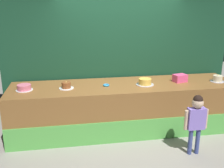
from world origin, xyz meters
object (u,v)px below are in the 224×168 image
Objects in this scene: pink_box at (180,78)px; cake_far_left at (24,88)px; donut at (106,85)px; cake_center_right at (145,82)px; child_figure at (196,117)px; cake_center_left at (66,86)px; cake_far_right at (218,79)px.

cake_far_left is at bearing -179.05° from pink_box.
cake_center_right is (0.73, -0.04, 0.04)m from donut.
cake_far_left reaches higher than donut.
child_figure is 2.28m from cake_center_left.
cake_center_left is (-2.01, 1.03, 0.30)m from child_figure.
pink_box reaches higher than cake_center_right.
donut is 0.44× the size of cake_far_right.
cake_far_left is 1.11× the size of cake_center_left.
donut is at bearing -178.34° from pink_box.
cake_far_left is (-2.92, -0.05, -0.02)m from pink_box.
cake_center_left reaches higher than cake_center_right.
pink_box reaches higher than cake_far_left.
cake_far_right is at bearing -1.25° from cake_center_right.
cake_center_right reaches higher than donut.
cake_far_right is at bearing -1.92° from donut.
child_figure is at bearing -61.57° from cake_center_right.
child_figure is at bearing -27.19° from cake_center_left.
cake_center_left is at bearing -1.53° from cake_far_left.
cake_center_right is at bearing 118.43° from child_figure.
child_figure is 8.64× the size of donut.
cake_far_right reaches higher than child_figure.
cake_center_left is 2.92m from cake_far_right.
cake_center_left is at bearing 179.06° from cake_far_right.
child_figure is 2.95m from cake_far_left.
cake_far_right is (2.92, -0.05, 0.00)m from cake_center_left.
cake_center_right is (-0.55, 1.02, 0.31)m from child_figure.
cake_center_right is at bearing -0.92° from cake_far_left.
cake_far_left is 3.65m from cake_far_right.
pink_box is at bearing 0.95° from cake_far_left.
cake_far_right is (2.19, -0.07, 0.04)m from donut.
child_figure is at bearing -132.71° from cake_far_right.
pink_box is 0.84× the size of cake_far_left.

